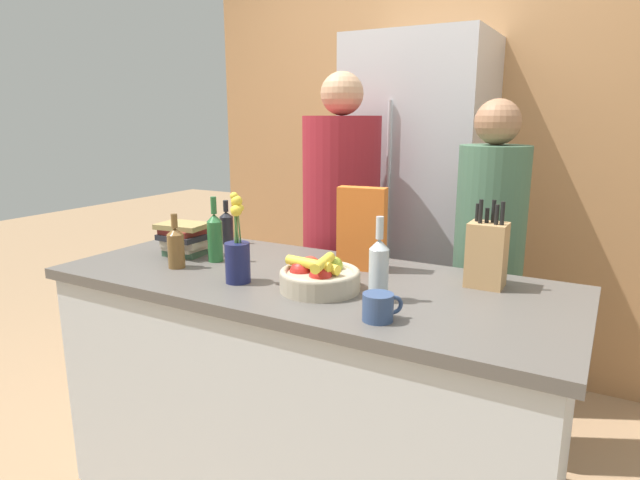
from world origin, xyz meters
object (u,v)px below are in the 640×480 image
object	(u,v)px
book_stack	(184,238)
bottle_oil	(176,247)
cereal_box	(362,229)
bottle_wine	(227,226)
fruit_bowl	(319,276)
bottle_water	(215,236)
refrigerator	(417,217)
coffee_mug	(379,307)
knife_block	(487,254)
flower_vase	(237,253)
bottle_vinegar	(379,268)
person_in_blue	(487,264)
person_at_sink	(341,232)

from	to	relation	value
book_stack	bottle_oil	world-z (taller)	bottle_oil
cereal_box	bottle_wine	xyz separation A→B (m)	(-0.73, 0.10, -0.08)
fruit_bowl	bottle_water	distance (m)	0.57
refrigerator	cereal_box	size ratio (longest dim) A/B	6.03
coffee_mug	bottle_oil	world-z (taller)	bottle_oil
refrigerator	knife_block	distance (m)	1.16
book_stack	bottle_wine	bearing A→B (deg)	87.79
cereal_box	knife_block	bearing A→B (deg)	2.34
coffee_mug	book_stack	xyz separation A→B (m)	(-1.01, 0.29, 0.03)
flower_vase	knife_block	bearing A→B (deg)	26.21
coffee_mug	bottle_vinegar	world-z (taller)	bottle_vinegar
book_stack	person_in_blue	bearing A→B (deg)	28.59
coffee_mug	cereal_box	bearing A→B (deg)	120.36
flower_vase	person_at_sink	xyz separation A→B (m)	(-0.01, 0.82, -0.08)
fruit_bowl	bottle_water	size ratio (longest dim) A/B	1.03
refrigerator	bottle_vinegar	distance (m)	1.35
bottle_oil	bottle_water	distance (m)	0.17
flower_vase	coffee_mug	world-z (taller)	flower_vase
cereal_box	bottle_vinegar	xyz separation A→B (m)	(0.20, -0.30, -0.05)
bottle_vinegar	bottle_wine	bearing A→B (deg)	157.00
person_at_sink	coffee_mug	bearing A→B (deg)	-58.50
knife_block	cereal_box	world-z (taller)	cereal_box
fruit_bowl	bottle_water	bearing A→B (deg)	167.62
flower_vase	bottle_wine	bearing A→B (deg)	132.53
book_stack	person_at_sink	size ratio (longest dim) A/B	0.13
cereal_box	bottle_vinegar	world-z (taller)	cereal_box
bottle_wine	fruit_bowl	bearing A→B (deg)	-28.97
bottle_vinegar	person_in_blue	xyz separation A→B (m)	(0.19, 0.74, -0.14)
book_stack	person_in_blue	size ratio (longest dim) A/B	0.14
refrigerator	cereal_box	bearing A→B (deg)	-82.79
coffee_mug	person_at_sink	bearing A→B (deg)	122.79
refrigerator	bottle_water	world-z (taller)	refrigerator
knife_block	bottle_water	xyz separation A→B (m)	(-1.03, -0.20, -0.01)
bottle_wine	bottle_water	xyz separation A→B (m)	(0.16, -0.27, 0.02)
flower_vase	coffee_mug	xyz separation A→B (m)	(0.58, -0.10, -0.07)
cereal_box	bottle_wine	world-z (taller)	cereal_box
bottle_oil	bottle_wine	xyz separation A→B (m)	(-0.09, 0.42, -0.00)
refrigerator	bottle_wine	distance (m)	1.10
bottle_water	bottle_wine	bearing A→B (deg)	120.83
person_at_sink	book_stack	bearing A→B (deg)	-125.17
cereal_box	book_stack	size ratio (longest dim) A/B	1.48
cereal_box	person_in_blue	size ratio (longest dim) A/B	0.20
fruit_bowl	bottle_vinegar	world-z (taller)	bottle_vinegar
coffee_mug	bottle_wine	distance (m)	1.14
fruit_bowl	knife_block	world-z (taller)	knife_block
flower_vase	bottle_water	distance (m)	0.32
bottle_oil	bottle_wine	size ratio (longest dim) A/B	1.06
fruit_bowl	coffee_mug	world-z (taller)	fruit_bowl
flower_vase	bottle_water	size ratio (longest dim) A/B	1.22
coffee_mug	person_in_blue	distance (m)	0.91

